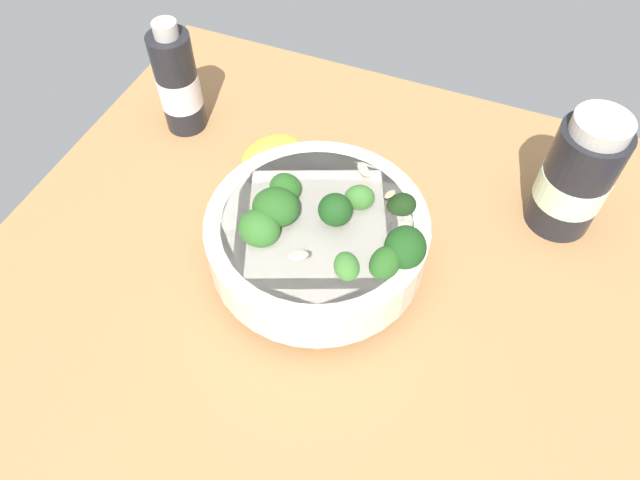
{
  "coord_description": "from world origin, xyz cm",
  "views": [
    {
      "loc": [
        13.59,
        -30.68,
        51.07
      ],
      "look_at": [
        0.3,
        1.96,
        4.0
      ],
      "focal_mm": 32.99,
      "sensor_mm": 36.0,
      "label": 1
    }
  ],
  "objects_px": {
    "bottle_tall": "(576,177)",
    "lemon_wedge": "(272,156)",
    "bowl_of_broccoli": "(321,237)",
    "bottle_short": "(178,83)"
  },
  "relations": [
    {
      "from": "bottle_tall",
      "to": "lemon_wedge",
      "type": "bearing_deg",
      "value": -171.53
    },
    {
      "from": "bottle_tall",
      "to": "bottle_short",
      "type": "height_order",
      "value": "same"
    },
    {
      "from": "bottle_tall",
      "to": "bottle_short",
      "type": "bearing_deg",
      "value": -177.52
    },
    {
      "from": "bottle_tall",
      "to": "bowl_of_broccoli",
      "type": "bearing_deg",
      "value": -144.65
    },
    {
      "from": "bottle_tall",
      "to": "bottle_short",
      "type": "xyz_separation_m",
      "value": [
        -0.46,
        -0.02,
        -0.0
      ]
    },
    {
      "from": "bowl_of_broccoli",
      "to": "lemon_wedge",
      "type": "xyz_separation_m",
      "value": [
        -0.11,
        0.11,
        -0.03
      ]
    },
    {
      "from": "bottle_short",
      "to": "bottle_tall",
      "type": "bearing_deg",
      "value": 2.48
    },
    {
      "from": "lemon_wedge",
      "to": "bottle_short",
      "type": "relative_size",
      "value": 0.53
    },
    {
      "from": "lemon_wedge",
      "to": "bottle_short",
      "type": "bearing_deg",
      "value": 167.93
    },
    {
      "from": "lemon_wedge",
      "to": "bottle_tall",
      "type": "relative_size",
      "value": 0.53
    }
  ]
}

